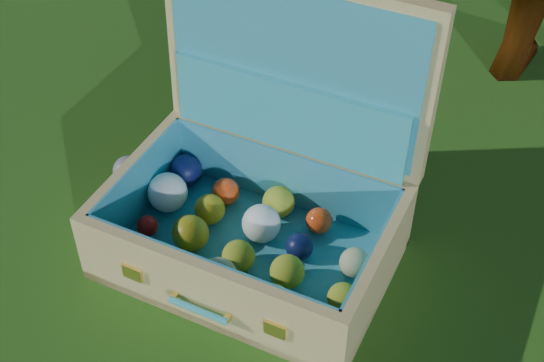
{
  "coord_description": "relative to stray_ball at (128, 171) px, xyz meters",
  "views": [
    {
      "loc": [
        0.61,
        -0.89,
        1.18
      ],
      "look_at": [
        -0.06,
        -0.01,
        0.17
      ],
      "focal_mm": 50.0,
      "sensor_mm": 36.0,
      "label": 1
    }
  ],
  "objects": [
    {
      "name": "stray_ball",
      "position": [
        0.0,
        0.0,
        0.0
      ],
      "size": [
        0.07,
        0.07,
        0.07
      ],
      "primitive_type": "sphere",
      "color": "#4266AC",
      "rests_on": "ground"
    },
    {
      "name": "suitcase",
      "position": [
        0.35,
        0.05,
        0.12
      ],
      "size": [
        0.64,
        0.53,
        0.54
      ],
      "rotation": [
        0.0,
        0.0,
        0.21
      ],
      "color": "#DCC076",
      "rests_on": "ground"
    },
    {
      "name": "ground",
      "position": [
        0.43,
        0.07,
        -0.04
      ],
      "size": [
        60.0,
        60.0,
        0.0
      ],
      "primitive_type": "plane",
      "color": "#215114",
      "rests_on": "ground"
    }
  ]
}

